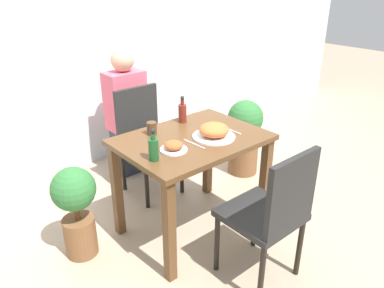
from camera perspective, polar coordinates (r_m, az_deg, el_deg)
The scene contains 15 objects.
ground_plane at distance 2.90m, azimuth 0.00°, elevation -12.56°, with size 16.00×16.00×0.00m, color tan.
wall_back at distance 3.61m, azimuth -16.30°, elevation 16.55°, with size 8.00×0.05×2.60m.
dining_table at distance 2.57m, azimuth 0.00°, elevation -1.54°, with size 0.97×0.71×0.74m.
chair_near at distance 2.23m, azimuth 12.14°, elevation -9.91°, with size 0.42×0.42×0.90m.
chair_far at distance 3.17m, azimuth -7.11°, elevation 1.36°, with size 0.42×0.42×0.90m.
food_plate at distance 2.50m, azimuth 3.37°, elevation 1.94°, with size 0.29×0.29×0.10m.
side_plate at distance 2.32m, azimuth -2.82°, elevation -0.41°, with size 0.17×0.17×0.06m.
drink_cup at distance 2.56m, azimuth -6.16°, elevation 2.39°, with size 0.07×0.07×0.09m.
sauce_bottle at distance 2.75m, azimuth -1.46°, elevation 4.87°, with size 0.06×0.06×0.20m.
condiment_bottle at distance 2.19m, azimuth -5.88°, elevation -0.64°, with size 0.06×0.06×0.20m.
fork_utensil at distance 2.41m, azimuth 0.34°, elevation -0.01°, with size 0.02×0.19×0.00m.
spoon_utensil at distance 2.63m, azimuth 6.10°, elevation 2.05°, with size 0.01×0.17×0.00m.
potted_plant_left at distance 2.56m, azimuth -17.27°, elevation -9.05°, with size 0.29×0.29×0.65m.
potted_plant_right at distance 3.50m, azimuth 7.99°, elevation 1.52°, with size 0.33×0.33×0.71m.
person_figure at distance 3.46m, azimuth -9.94°, elevation 4.53°, with size 0.34×0.22×1.17m.
Camera 1 is at (-1.49, -1.75, 1.75)m, focal length 35.00 mm.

